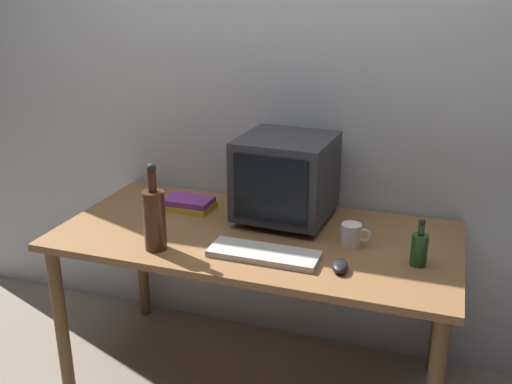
{
  "coord_description": "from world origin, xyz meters",
  "views": [
    {
      "loc": [
        0.71,
        -2.05,
        1.7
      ],
      "look_at": [
        0.0,
        0.0,
        0.92
      ],
      "focal_mm": 40.27,
      "sensor_mm": 36.0,
      "label": 1
    }
  ],
  "objects_px": {
    "computer_mouse": "(340,266)",
    "mug": "(352,235)",
    "bottle_tall": "(154,218)",
    "bottle_short": "(419,248)",
    "crt_monitor": "(286,178)",
    "keyboard": "(264,254)",
    "book_stack": "(189,204)"
  },
  "relations": [
    {
      "from": "keyboard",
      "to": "book_stack",
      "type": "relative_size",
      "value": 1.88
    },
    {
      "from": "bottle_tall",
      "to": "bottle_short",
      "type": "height_order",
      "value": "bottle_tall"
    },
    {
      "from": "keyboard",
      "to": "bottle_tall",
      "type": "height_order",
      "value": "bottle_tall"
    },
    {
      "from": "mug",
      "to": "bottle_tall",
      "type": "bearing_deg",
      "value": -158.67
    },
    {
      "from": "computer_mouse",
      "to": "bottle_tall",
      "type": "xyz_separation_m",
      "value": [
        -0.71,
        -0.05,
        0.11
      ]
    },
    {
      "from": "crt_monitor",
      "to": "bottle_short",
      "type": "height_order",
      "value": "crt_monitor"
    },
    {
      "from": "crt_monitor",
      "to": "book_stack",
      "type": "bearing_deg",
      "value": -176.83
    },
    {
      "from": "crt_monitor",
      "to": "bottle_short",
      "type": "xyz_separation_m",
      "value": [
        0.58,
        -0.26,
        -0.13
      ]
    },
    {
      "from": "book_stack",
      "to": "keyboard",
      "type": "bearing_deg",
      "value": -36.6
    },
    {
      "from": "bottle_short",
      "to": "book_stack",
      "type": "bearing_deg",
      "value": 167.34
    },
    {
      "from": "book_stack",
      "to": "mug",
      "type": "bearing_deg",
      "value": -10.7
    },
    {
      "from": "crt_monitor",
      "to": "bottle_tall",
      "type": "xyz_separation_m",
      "value": [
        -0.39,
        -0.45,
        -0.06
      ]
    },
    {
      "from": "bottle_tall",
      "to": "book_stack",
      "type": "xyz_separation_m",
      "value": [
        -0.06,
        0.42,
        -0.11
      ]
    },
    {
      "from": "crt_monitor",
      "to": "bottle_tall",
      "type": "bearing_deg",
      "value": -131.06
    },
    {
      "from": "bottle_tall",
      "to": "bottle_short",
      "type": "distance_m",
      "value": 0.99
    },
    {
      "from": "keyboard",
      "to": "mug",
      "type": "distance_m",
      "value": 0.36
    },
    {
      "from": "crt_monitor",
      "to": "bottle_short",
      "type": "bearing_deg",
      "value": -23.81
    },
    {
      "from": "bottle_short",
      "to": "mug",
      "type": "relative_size",
      "value": 1.51
    },
    {
      "from": "crt_monitor",
      "to": "book_stack",
      "type": "relative_size",
      "value": 1.81
    },
    {
      "from": "computer_mouse",
      "to": "mug",
      "type": "height_order",
      "value": "mug"
    },
    {
      "from": "keyboard",
      "to": "bottle_short",
      "type": "distance_m",
      "value": 0.57
    },
    {
      "from": "bottle_tall",
      "to": "bottle_short",
      "type": "bearing_deg",
      "value": 11.16
    },
    {
      "from": "bottle_tall",
      "to": "book_stack",
      "type": "relative_size",
      "value": 1.55
    },
    {
      "from": "bottle_short",
      "to": "book_stack",
      "type": "relative_size",
      "value": 0.81
    },
    {
      "from": "crt_monitor",
      "to": "bottle_tall",
      "type": "relative_size",
      "value": 1.17
    },
    {
      "from": "bottle_short",
      "to": "mug",
      "type": "bearing_deg",
      "value": 161.73
    },
    {
      "from": "crt_monitor",
      "to": "mug",
      "type": "xyz_separation_m",
      "value": [
        0.32,
        -0.17,
        -0.15
      ]
    },
    {
      "from": "keyboard",
      "to": "bottle_tall",
      "type": "xyz_separation_m",
      "value": [
        -0.42,
        -0.07,
        0.12
      ]
    },
    {
      "from": "crt_monitor",
      "to": "computer_mouse",
      "type": "height_order",
      "value": "crt_monitor"
    },
    {
      "from": "crt_monitor",
      "to": "book_stack",
      "type": "height_order",
      "value": "crt_monitor"
    },
    {
      "from": "computer_mouse",
      "to": "mug",
      "type": "bearing_deg",
      "value": 80.25
    },
    {
      "from": "crt_monitor",
      "to": "keyboard",
      "type": "relative_size",
      "value": 0.97
    }
  ]
}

